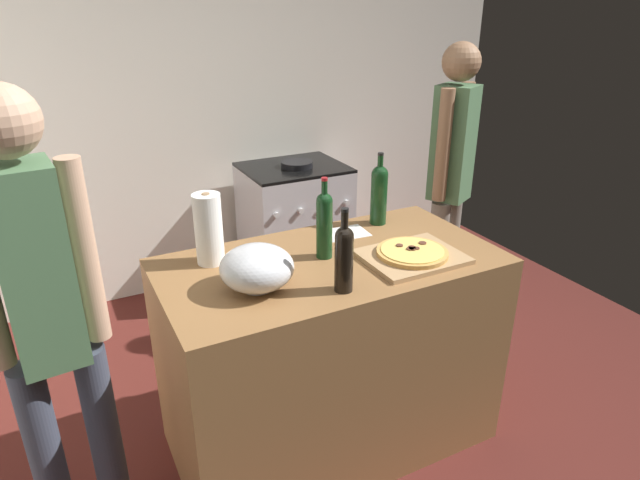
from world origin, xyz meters
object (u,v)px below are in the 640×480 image
at_px(wine_bottle_clear, 324,222).
at_px(stove, 295,227).
at_px(mixing_bowl, 257,268).
at_px(wine_bottle_green, 379,192).
at_px(pizza, 412,252).
at_px(person_in_stripes, 48,322).
at_px(paper_towel_roll, 209,229).
at_px(wine_bottle_amber, 344,256).
at_px(person_in_red, 450,176).

relative_size(wine_bottle_clear, stove, 0.37).
relative_size(mixing_bowl, wine_bottle_green, 0.80).
distance_m(pizza, person_in_stripes, 1.36).
height_order(pizza, person_in_stripes, person_in_stripes).
bearing_deg(paper_towel_roll, wine_bottle_clear, -20.69).
distance_m(stove, person_in_stripes, 2.30).
bearing_deg(paper_towel_roll, wine_bottle_green, 3.67).
bearing_deg(wine_bottle_green, wine_bottle_amber, -133.18).
distance_m(pizza, wine_bottle_amber, 0.41).
bearing_deg(wine_bottle_clear, stove, 70.17).
bearing_deg(wine_bottle_amber, person_in_stripes, 171.32).
height_order(pizza, mixing_bowl, mixing_bowl).
bearing_deg(wine_bottle_amber, wine_bottle_clear, 76.17).
bearing_deg(wine_bottle_clear, wine_bottle_amber, -103.83).
bearing_deg(person_in_red, mixing_bowl, -155.55).
bearing_deg(wine_bottle_green, pizza, -102.73).
bearing_deg(pizza, mixing_bowl, 175.39).
xyz_separation_m(pizza, person_in_stripes, (-1.36, 0.05, 0.03)).
distance_m(paper_towel_roll, stove, 1.72).
relative_size(wine_bottle_amber, stove, 0.35).
distance_m(person_in_stripes, person_in_red, 2.24).
relative_size(wine_bottle_green, person_in_red, 0.20).
distance_m(wine_bottle_amber, stove, 1.94).
height_order(mixing_bowl, wine_bottle_green, wine_bottle_green).
height_order(wine_bottle_amber, stove, wine_bottle_amber).
xyz_separation_m(pizza, wine_bottle_green, (0.09, 0.40, 0.12)).
bearing_deg(pizza, person_in_stripes, 178.09).
distance_m(wine_bottle_amber, person_in_red, 1.42).
relative_size(wine_bottle_amber, person_in_red, 0.19).
bearing_deg(person_in_stripes, wine_bottle_green, 13.78).
distance_m(wine_bottle_amber, wine_bottle_clear, 0.30).
xyz_separation_m(wine_bottle_green, wine_bottle_clear, (-0.40, -0.22, -0.00)).
xyz_separation_m(pizza, person_in_red, (0.77, 0.71, 0.02)).
bearing_deg(person_in_red, paper_towel_roll, -166.80).
bearing_deg(wine_bottle_amber, person_in_red, 34.94).
xyz_separation_m(person_in_stripes, person_in_red, (2.14, 0.66, -0.00)).
bearing_deg(person_in_stripes, stove, 45.29).
bearing_deg(wine_bottle_clear, person_in_stripes, -172.47).
height_order(mixing_bowl, paper_towel_roll, paper_towel_roll).
height_order(mixing_bowl, stove, mixing_bowl).
distance_m(paper_towel_roll, wine_bottle_clear, 0.46).
xyz_separation_m(paper_towel_roll, person_in_stripes, (-0.62, -0.30, -0.09)).
relative_size(mixing_bowl, person_in_stripes, 0.16).
bearing_deg(stove, paper_towel_roll, -126.67).
height_order(paper_towel_roll, person_in_red, person_in_red).
height_order(pizza, wine_bottle_green, wine_bottle_green).
distance_m(pizza, person_in_red, 1.05).
distance_m(pizza, wine_bottle_clear, 0.38).
xyz_separation_m(paper_towel_roll, wine_bottle_amber, (0.36, -0.45, -0.01)).
xyz_separation_m(mixing_bowl, person_in_stripes, (-0.70, -0.01, -0.03)).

